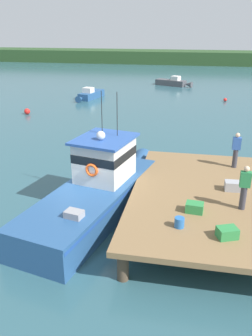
% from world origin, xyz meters
% --- Properties ---
extents(ground_plane, '(200.00, 200.00, 0.00)m').
position_xyz_m(ground_plane, '(0.00, 0.00, 0.00)').
color(ground_plane, '#2D5660').
extents(dock, '(6.00, 9.00, 1.20)m').
position_xyz_m(dock, '(4.80, 0.00, 1.07)').
color(dock, '#4C3D2D').
rests_on(dock, ground).
extents(main_fishing_boat, '(4.23, 9.96, 4.80)m').
position_xyz_m(main_fishing_boat, '(0.33, 0.02, 1.01)').
color(main_fishing_boat, '#285184').
rests_on(main_fishing_boat, ground).
extents(crate_single_by_cleat, '(0.72, 0.64, 0.34)m').
position_xyz_m(crate_single_by_cleat, '(5.25, -3.04, 1.37)').
color(crate_single_by_cleat, '#2D8442').
rests_on(crate_single_by_cleat, dock).
extents(crate_single_far, '(0.61, 0.46, 0.37)m').
position_xyz_m(crate_single_far, '(5.67, 0.47, 1.39)').
color(crate_single_far, '#9E9EA3').
rests_on(crate_single_far, dock).
extents(crate_stack_mid_dock, '(0.64, 0.50, 0.34)m').
position_xyz_m(crate_stack_mid_dock, '(4.23, -1.59, 1.37)').
color(crate_stack_mid_dock, '#2D8442').
rests_on(crate_stack_mid_dock, dock).
extents(bait_bucket, '(0.32, 0.32, 0.34)m').
position_xyz_m(bait_bucket, '(3.77, -2.71, 1.37)').
color(bait_bucket, '#2866B2').
rests_on(bait_bucket, dock).
extents(deckhand_by_the_boat, '(0.36, 0.22, 1.63)m').
position_xyz_m(deckhand_by_the_boat, '(5.88, -1.04, 2.06)').
color(deckhand_by_the_boat, '#383842').
rests_on(deckhand_by_the_boat, dock).
extents(deckhand_further_back, '(0.36, 0.22, 1.63)m').
position_xyz_m(deckhand_further_back, '(5.94, 3.02, 2.06)').
color(deckhand_further_back, '#383842').
rests_on(deckhand_further_back, dock).
extents(moored_boat_outer_mooring, '(1.96, 4.80, 1.20)m').
position_xyz_m(moored_boat_outer_mooring, '(-6.98, 23.37, 0.41)').
color(moored_boat_outer_mooring, '#285184').
rests_on(moored_boat_outer_mooring, ground).
extents(moored_boat_mid_harbor, '(4.85, 2.79, 1.24)m').
position_xyz_m(moored_boat_mid_harbor, '(1.01, 33.54, 0.42)').
color(moored_boat_mid_harbor, '#4C4C51').
rests_on(moored_boat_mid_harbor, ground).
extents(mooring_buoy_outer, '(0.51, 0.51, 0.51)m').
position_xyz_m(mooring_buoy_outer, '(-10.32, 15.48, 0.26)').
color(mooring_buoy_outer, red).
rests_on(mooring_buoy_outer, ground).
extents(mooring_buoy_spare_mooring, '(0.35, 0.35, 0.35)m').
position_xyz_m(mooring_buoy_spare_mooring, '(6.93, 24.56, 0.17)').
color(mooring_buoy_spare_mooring, red).
rests_on(mooring_buoy_spare_mooring, ground).
extents(far_shoreline, '(120.00, 8.00, 2.40)m').
position_xyz_m(far_shoreline, '(0.00, 62.00, 1.20)').
color(far_shoreline, '#284723').
rests_on(far_shoreline, ground).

